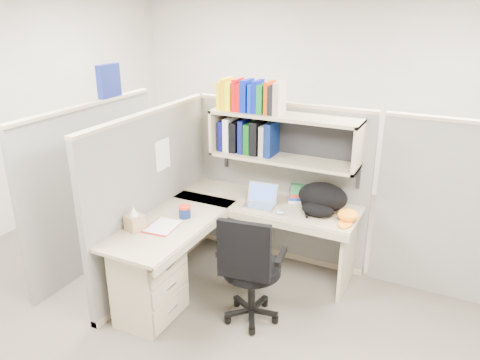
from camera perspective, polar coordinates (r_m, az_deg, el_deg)
The scene contains 14 objects.
ground at distance 4.36m, azimuth 0.05°, elevation -14.26°, with size 6.00×6.00×0.00m, color #39342C.
room_shell at distance 3.67m, azimuth 0.05°, elevation 6.88°, with size 6.00×6.00×6.00m.
cubicle at distance 4.43m, azimuth -1.62°, elevation -0.28°, with size 3.79×1.84×1.95m.
desk at distance 4.08m, azimuth -6.97°, elevation -9.73°, with size 1.74×1.75×0.73m.
laptop at distance 4.32m, azimuth 2.38°, elevation -1.97°, with size 0.28×0.28×0.20m, color #AAA9AE, non-canonical shape.
backpack at distance 4.23m, azimuth 9.82°, elevation -2.32°, with size 0.45×0.35×0.26m, color black, non-canonical shape.
orange_cap at distance 4.17m, azimuth 13.04°, elevation -4.20°, with size 0.18×0.21×0.10m, color orange, non-canonical shape.
snack_canister at distance 4.14m, azimuth -6.75°, elevation -3.83°, with size 0.11×0.11×0.11m.
tissue_box at distance 3.98m, azimuth -12.78°, elevation -4.58°, with size 0.13×0.13×0.21m, color tan, non-canonical shape.
mouse at distance 4.21m, azimuth 4.86°, elevation -3.95°, with size 0.09×0.06×0.03m, color #89A2C3.
paper_cup at distance 4.53m, azimuth 3.11°, elevation -1.62°, with size 0.06×0.06×0.09m, color silver.
book_stack at distance 4.52m, azimuth 7.11°, elevation -1.62°, with size 0.18×0.24×0.12m, color gray, non-canonical shape.
loose_paper at distance 4.03m, azimuth -9.34°, elevation -5.54°, with size 0.22×0.29×0.00m, color white, non-canonical shape.
task_chair at distance 3.89m, azimuth 1.23°, elevation -12.73°, with size 0.55×0.51×1.01m.
Camera 1 is at (1.57, -3.19, 2.51)m, focal length 35.00 mm.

